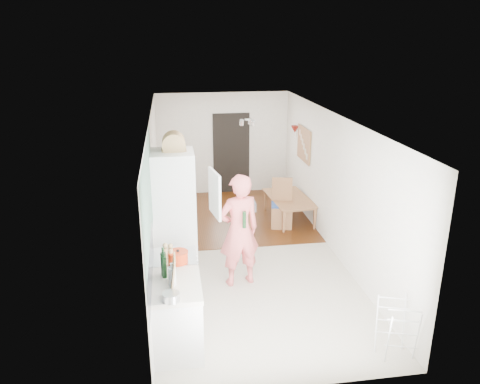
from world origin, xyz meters
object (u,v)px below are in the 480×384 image
object	(u,v)px
dining_table	(290,210)
dining_chair	(282,204)
drying_rack	(397,330)
stool	(246,219)
person	(239,221)

from	to	relation	value
dining_table	dining_chair	xyz separation A→B (m)	(-0.27, -0.36, 0.29)
dining_table	drying_rack	xyz separation A→B (m)	(0.16, -4.59, 0.16)
stool	drying_rack	size ratio (longest dim) A/B	0.59
person	drying_rack	distance (m)	2.74
dining_table	stool	size ratio (longest dim) A/B	2.78
person	drying_rack	world-z (taller)	person
person	dining_chair	distance (m)	2.54
stool	dining_table	bearing A→B (deg)	20.00
dining_table	stool	distance (m)	1.10
dining_table	stool	bearing A→B (deg)	105.26
person	dining_table	distance (m)	3.04
person	stool	world-z (taller)	person
dining_chair	drying_rack	bearing A→B (deg)	-72.07
dining_table	dining_chair	bearing A→B (deg)	137.62
dining_table	dining_chair	size ratio (longest dim) A/B	1.22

